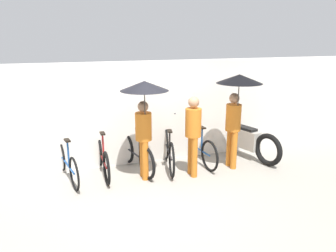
{
  "coord_description": "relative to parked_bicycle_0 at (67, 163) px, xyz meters",
  "views": [
    {
      "loc": [
        -1.45,
        -4.97,
        2.76
      ],
      "look_at": [
        0.61,
        1.09,
        1.0
      ],
      "focal_mm": 35.0,
      "sensor_mm": 36.0,
      "label": 1
    }
  ],
  "objects": [
    {
      "name": "parked_bicycle_2",
      "position": [
        1.4,
        0.02,
        0.01
      ],
      "size": [
        0.51,
        1.67,
        1.02
      ],
      "rotation": [
        0.0,
        0.0,
        1.76
      ],
      "color": "black",
      "rests_on": "ground"
    },
    {
      "name": "pedestrian_center",
      "position": [
        2.43,
        -0.61,
        0.61
      ],
      "size": [
        0.32,
        0.32,
        1.64
      ],
      "rotation": [
        0.0,
        0.0,
        3.13
      ],
      "color": "#C66B1E",
      "rests_on": "ground"
    },
    {
      "name": "pedestrian_trailing",
      "position": [
        3.4,
        -0.57,
        1.21
      ],
      "size": [
        0.93,
        0.93,
        2.03
      ],
      "rotation": [
        0.0,
        0.0,
        3.2
      ],
      "color": "#C66B1E",
      "rests_on": "ground"
    },
    {
      "name": "parked_bicycle_3",
      "position": [
        2.11,
        -0.04,
        0.03
      ],
      "size": [
        0.53,
        1.73,
        1.09
      ],
      "rotation": [
        0.0,
        0.0,
        1.36
      ],
      "color": "black",
      "rests_on": "ground"
    },
    {
      "name": "parked_bicycle_1",
      "position": [
        0.7,
        0.03,
        -0.0
      ],
      "size": [
        0.44,
        1.68,
        0.98
      ],
      "rotation": [
        0.0,
        0.0,
        1.58
      ],
      "color": "black",
      "rests_on": "ground"
    },
    {
      "name": "ground_plane",
      "position": [
        1.41,
        -1.38,
        -0.35
      ],
      "size": [
        30.0,
        30.0,
        0.0
      ],
      "primitive_type": "plane",
      "color": "gray"
    },
    {
      "name": "pedestrian_leading",
      "position": [
        1.46,
        -0.51,
        1.16
      ],
      "size": [
        0.91,
        0.91,
        1.97
      ],
      "rotation": [
        0.0,
        0.0,
        3.13
      ],
      "color": "#C66B1E",
      "rests_on": "ground"
    },
    {
      "name": "motorcycle",
      "position": [
        4.02,
        -0.01,
        0.06
      ],
      "size": [
        0.79,
        2.04,
        0.93
      ],
      "rotation": [
        0.0,
        0.0,
        1.84
      ],
      "color": "black",
      "rests_on": "ground"
    },
    {
      "name": "parked_bicycle_4",
      "position": [
        2.81,
        0.01,
        0.01
      ],
      "size": [
        0.44,
        1.73,
        1.11
      ],
      "rotation": [
        0.0,
        0.0,
        1.65
      ],
      "color": "black",
      "rests_on": "ground"
    },
    {
      "name": "parked_bicycle_0",
      "position": [
        0.0,
        0.0,
        0.0
      ],
      "size": [
        0.51,
        1.7,
        1.06
      ],
      "rotation": [
        0.0,
        0.0,
        1.76
      ],
      "color": "black",
      "rests_on": "ground"
    },
    {
      "name": "back_wall",
      "position": [
        1.41,
        0.46,
        0.78
      ],
      "size": [
        12.02,
        0.12,
        2.26
      ],
      "color": "silver",
      "rests_on": "ground"
    }
  ]
}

